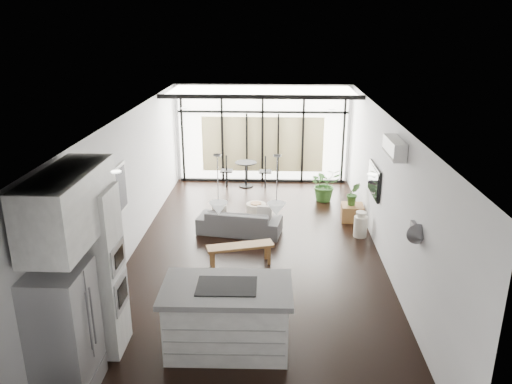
# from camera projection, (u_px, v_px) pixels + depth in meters

# --- Properties ---
(floor) EXTENTS (5.00, 10.00, 0.00)m
(floor) POSITION_uv_depth(u_px,v_px,m) (255.00, 255.00, 10.03)
(floor) COLOR black
(floor) RESTS_ON ground
(ceiling) EXTENTS (5.00, 10.00, 0.00)m
(ceiling) POSITION_uv_depth(u_px,v_px,m) (255.00, 117.00, 9.12)
(ceiling) COLOR silver
(ceiling) RESTS_ON ground
(wall_left) EXTENTS (0.02, 10.00, 2.80)m
(wall_left) POSITION_uv_depth(u_px,v_px,m) (127.00, 188.00, 9.67)
(wall_left) COLOR silver
(wall_left) RESTS_ON ground
(wall_right) EXTENTS (0.02, 10.00, 2.80)m
(wall_right) POSITION_uv_depth(u_px,v_px,m) (386.00, 191.00, 9.48)
(wall_right) COLOR silver
(wall_right) RESTS_ON ground
(wall_back) EXTENTS (5.00, 0.02, 2.80)m
(wall_back) POSITION_uv_depth(u_px,v_px,m) (263.00, 134.00, 14.30)
(wall_back) COLOR silver
(wall_back) RESTS_ON ground
(wall_front) EXTENTS (5.00, 0.02, 2.80)m
(wall_front) POSITION_uv_depth(u_px,v_px,m) (234.00, 354.00, 4.85)
(wall_front) COLOR silver
(wall_front) RESTS_ON ground
(glazing) EXTENTS (5.00, 0.20, 2.80)m
(glazing) POSITION_uv_depth(u_px,v_px,m) (262.00, 135.00, 14.19)
(glazing) COLOR black
(glazing) RESTS_ON ground
(skylight) EXTENTS (4.70, 1.90, 0.06)m
(skylight) POSITION_uv_depth(u_px,v_px,m) (262.00, 90.00, 12.91)
(skylight) COLOR silver
(skylight) RESTS_ON ceiling
(neighbour_building) EXTENTS (3.50, 0.02, 1.60)m
(neighbour_building) POSITION_uv_depth(u_px,v_px,m) (263.00, 144.00, 14.35)
(neighbour_building) COLOR #CFB887
(neighbour_building) RESTS_ON ground
(island) EXTENTS (1.83, 1.10, 0.99)m
(island) POSITION_uv_depth(u_px,v_px,m) (227.00, 317.00, 7.06)
(island) COLOR white
(island) RESTS_ON floor
(cooktop) EXTENTS (0.84, 0.57, 0.01)m
(cooktop) POSITION_uv_depth(u_px,v_px,m) (227.00, 286.00, 6.90)
(cooktop) COLOR black
(cooktop) RESTS_ON island
(fridge) EXTENTS (0.66, 0.83, 1.71)m
(fridge) POSITION_uv_depth(u_px,v_px,m) (64.00, 333.00, 6.11)
(fridge) COLOR gray
(fridge) RESTS_ON floor
(appliance_column) EXTENTS (0.63, 0.66, 2.42)m
(appliance_column) POSITION_uv_depth(u_px,v_px,m) (96.00, 272.00, 6.84)
(appliance_column) COLOR white
(appliance_column) RESTS_ON floor
(upper_cabinets) EXTENTS (0.62, 1.75, 0.86)m
(upper_cabinets) POSITION_uv_depth(u_px,v_px,m) (69.00, 206.00, 6.04)
(upper_cabinets) COLOR white
(upper_cabinets) RESTS_ON wall_left
(pendant_left) EXTENTS (0.26, 0.26, 0.18)m
(pendant_left) POSITION_uv_depth(u_px,v_px,m) (219.00, 208.00, 6.89)
(pendant_left) COLOR silver
(pendant_left) RESTS_ON ceiling
(pendant_right) EXTENTS (0.26, 0.26, 0.18)m
(pendant_right) POSITION_uv_depth(u_px,v_px,m) (276.00, 209.00, 6.86)
(pendant_right) COLOR silver
(pendant_right) RESTS_ON ceiling
(sofa) EXTENTS (1.90, 0.83, 0.72)m
(sofa) POSITION_uv_depth(u_px,v_px,m) (240.00, 218.00, 11.00)
(sofa) COLOR #4E4D50
(sofa) RESTS_ON floor
(console_bench) EXTENTS (1.32, 0.66, 0.41)m
(console_bench) POSITION_uv_depth(u_px,v_px,m) (240.00, 255.00, 9.60)
(console_bench) COLOR brown
(console_bench) RESTS_ON floor
(pouf) EXTENTS (0.50, 0.50, 0.37)m
(pouf) POSITION_uv_depth(u_px,v_px,m) (256.00, 211.00, 11.87)
(pouf) COLOR beige
(pouf) RESTS_ON floor
(crate) EXTENTS (0.53, 0.53, 0.38)m
(crate) POSITION_uv_depth(u_px,v_px,m) (352.00, 213.00, 11.76)
(crate) COLOR brown
(crate) RESTS_ON floor
(plant_tall) EXTENTS (1.07, 1.12, 0.70)m
(plant_tall) POSITION_uv_depth(u_px,v_px,m) (325.00, 188.00, 13.00)
(plant_tall) COLOR #2E5C23
(plant_tall) RESTS_ON floor
(plant_crate) EXTENTS (0.36, 0.59, 0.25)m
(plant_crate) POSITION_uv_depth(u_px,v_px,m) (353.00, 200.00, 11.65)
(plant_crate) COLOR #2E5C23
(plant_crate) RESTS_ON crate
(milk_can) EXTENTS (0.33, 0.33, 0.58)m
(milk_can) POSITION_uv_depth(u_px,v_px,m) (361.00, 224.00, 10.84)
(milk_can) COLOR beige
(milk_can) RESTS_ON floor
(bistro_set) EXTENTS (1.50, 0.64, 0.71)m
(bistro_set) POSITION_uv_depth(u_px,v_px,m) (246.00, 174.00, 14.11)
(bistro_set) COLOR black
(bistro_set) RESTS_ON floor
(tv) EXTENTS (0.05, 1.10, 0.65)m
(tv) POSITION_uv_depth(u_px,v_px,m) (374.00, 180.00, 10.46)
(tv) COLOR black
(tv) RESTS_ON wall_right
(ac_unit) EXTENTS (0.22, 0.90, 0.30)m
(ac_unit) POSITION_uv_depth(u_px,v_px,m) (394.00, 148.00, 8.39)
(ac_unit) COLOR white
(ac_unit) RESTS_ON wall_right
(framed_art) EXTENTS (0.04, 0.70, 0.90)m
(framed_art) POSITION_uv_depth(u_px,v_px,m) (120.00, 189.00, 9.15)
(framed_art) COLOR black
(framed_art) RESTS_ON wall_left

